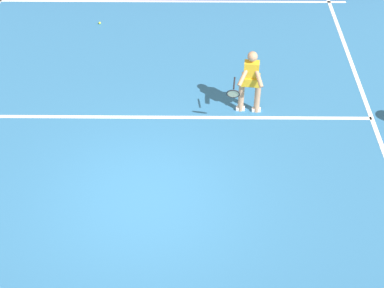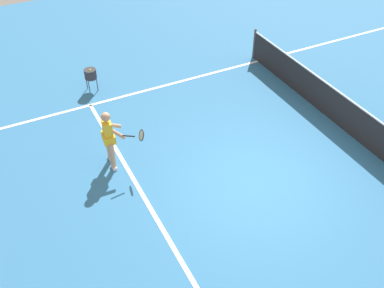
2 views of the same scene
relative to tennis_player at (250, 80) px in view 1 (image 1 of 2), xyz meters
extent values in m
plane|color=teal|center=(2.14, 2.73, -0.85)|extent=(27.35, 27.35, 0.00)
cube|color=white|center=(2.14, -5.29, -0.84)|extent=(10.80, 0.10, 0.01)
cube|color=white|center=(2.14, 0.24, -0.84)|extent=(9.80, 0.10, 0.01)
cylinder|color=tan|center=(-0.19, -0.01, -0.46)|extent=(0.13, 0.13, 0.78)
cylinder|color=tan|center=(0.17, -0.05, -0.46)|extent=(0.13, 0.13, 0.78)
cube|color=white|center=(-0.19, -0.01, -0.81)|extent=(0.20, 0.10, 0.08)
cube|color=white|center=(0.17, -0.05, -0.81)|extent=(0.20, 0.10, 0.08)
cube|color=gold|center=(-0.01, -0.03, 0.19)|extent=(0.34, 0.23, 0.52)
cube|color=gold|center=(-0.01, -0.03, -0.01)|extent=(0.43, 0.32, 0.20)
sphere|color=tan|center=(-0.01, -0.03, 0.59)|extent=(0.22, 0.22, 0.22)
cylinder|color=tan|center=(-0.14, 0.14, 0.21)|extent=(0.24, 0.48, 0.37)
cylinder|color=tan|center=(0.15, 0.10, 0.21)|extent=(0.33, 0.45, 0.37)
cylinder|color=black|center=(0.37, 0.35, 0.17)|extent=(0.07, 0.30, 0.14)
torus|color=black|center=(0.41, 0.65, 0.11)|extent=(0.30, 0.15, 0.28)
cylinder|color=beige|center=(0.41, 0.65, 0.11)|extent=(0.25, 0.12, 0.23)
sphere|color=#D1E533|center=(3.88, -3.93, -0.81)|extent=(0.07, 0.07, 0.07)
camera|label=1|loc=(1.18, 10.22, 7.11)|focal=53.27mm
camera|label=2|loc=(8.40, -2.05, 6.69)|focal=42.47mm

